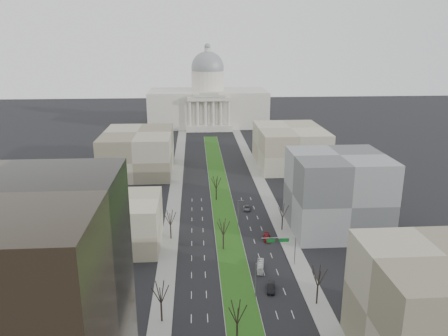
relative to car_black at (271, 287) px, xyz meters
name	(u,v)px	position (x,y,z in m)	size (l,w,h in m)	color
ground	(222,200)	(-7.85, 61.78, -0.83)	(600.00, 600.00, 0.00)	black
median	(222,201)	(-7.85, 60.77, -0.73)	(8.00, 222.03, 0.20)	#999993
sidewalk_left	(171,229)	(-25.35, 36.78, -0.76)	(5.00, 330.00, 0.15)	gray
sidewalk_right	(281,226)	(9.65, 36.78, -0.76)	(5.00, 330.00, 0.15)	gray
capitol	(208,102)	(-7.85, 211.37, 15.47)	(80.00, 46.00, 55.00)	beige
building_beige_left	(114,223)	(-40.85, 26.78, 6.17)	(26.00, 22.00, 14.00)	tan
building_tan_right	(438,312)	(25.15, -26.22, 10.17)	(26.00, 24.00, 22.00)	gray
building_grey_right	(337,193)	(26.15, 33.78, 11.17)	(28.00, 26.00, 24.00)	#5B5E5F
building_far_left	(138,152)	(-42.85, 101.78, 8.17)	(30.00, 40.00, 18.00)	gray
building_far_right	(290,147)	(27.15, 106.78, 8.17)	(30.00, 40.00, 18.00)	tan
tree_left_mid	(161,292)	(-25.05, -10.22, 6.16)	(5.40, 5.40, 9.72)	black
tree_left_far	(170,218)	(-25.05, 29.78, 6.01)	(5.28, 5.28, 9.50)	black
tree_right_mid	(318,276)	(9.35, -6.22, 6.32)	(5.52, 5.52, 9.94)	black
tree_right_far	(283,211)	(9.35, 33.78, 5.69)	(5.04, 5.04, 9.07)	black
tree_median_a	(237,312)	(-9.85, -18.22, 6.16)	(5.40, 5.40, 9.72)	black
tree_median_b	(223,227)	(-9.85, 21.78, 6.16)	(5.40, 5.40, 9.72)	black
tree_median_c	(216,182)	(-9.85, 61.78, 6.16)	(5.40, 5.40, 9.72)	black
streetlamp_median_b	(256,280)	(-4.09, -3.22, 3.97)	(1.90, 0.20, 9.16)	gray
streetlamp_median_c	(238,213)	(-4.09, 36.78, 3.97)	(1.90, 0.20, 9.16)	gray
mast_arm_signs	(285,244)	(5.64, 11.81, 5.27)	(9.12, 0.24, 8.09)	gray
car_black	(271,287)	(0.00, 0.00, 0.00)	(1.77, 5.07, 1.67)	black
car_red	(267,237)	(3.54, 27.19, -0.09)	(2.08, 5.10, 1.48)	maroon
car_grey_far	(247,208)	(0.46, 51.33, -0.15)	(2.28, 4.95, 1.38)	#55575E
box_van	(260,266)	(-1.05, 9.86, 0.09)	(1.56, 6.66, 1.86)	white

